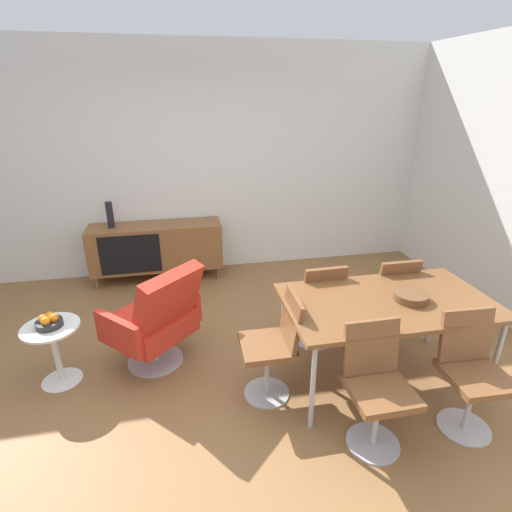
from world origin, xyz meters
The scene contains 14 objects.
ground_plane centered at (0.00, 0.00, 0.00)m, with size 8.32×8.32×0.00m, color olive.
wall_back centered at (0.00, 2.60, 1.40)m, with size 6.80×0.12×2.80m, color silver.
sideboard centered at (-0.40, 2.30, 0.44)m, with size 1.60×0.45×0.72m.
vase_cobalt centered at (-0.89, 2.30, 0.88)m, with size 0.08×0.08×0.31m.
dining_table centered at (1.44, -0.04, 0.70)m, with size 1.60×0.90×0.74m.
wooden_bowl_on_table centered at (1.61, -0.07, 0.77)m, with size 0.26×0.26×0.06m, color brown.
dining_chair_back_right centered at (1.79, 0.52, 0.47)m, with size 0.40×0.43×0.86m.
dining_chair_front_right centered at (1.79, -0.59, 0.47)m, with size 0.42×0.44×0.86m.
dining_chair_near_window centered at (0.55, -0.04, 0.47)m, with size 0.43×0.41×0.86m.
dining_chair_front_left centered at (1.09, -0.59, 0.47)m, with size 0.40×0.43×0.86m.
dining_chair_back_left centered at (1.09, 0.52, 0.47)m, with size 0.41×0.43×0.86m.
lounge_chair_red centered at (-0.34, 0.52, 0.47)m, with size 0.91×0.91×0.95m.
side_table_round centered at (-1.15, 0.46, 0.32)m, with size 0.44×0.44×0.52m.
fruit_bowl centered at (-1.15, 0.46, 0.56)m, with size 0.20×0.20×0.11m.
Camera 1 is at (-0.09, -2.45, 2.21)m, focal length 27.66 mm.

